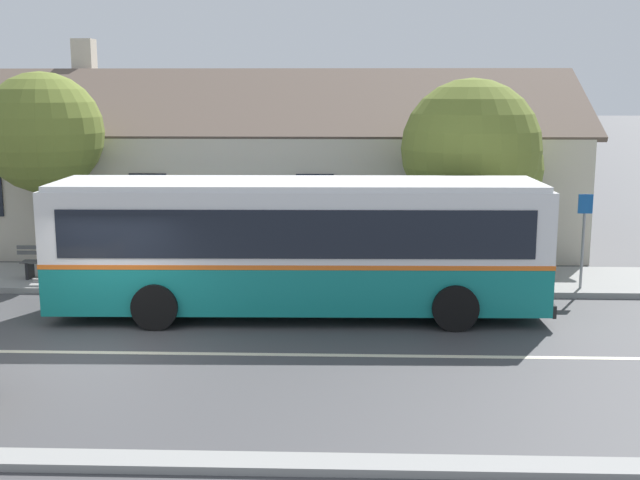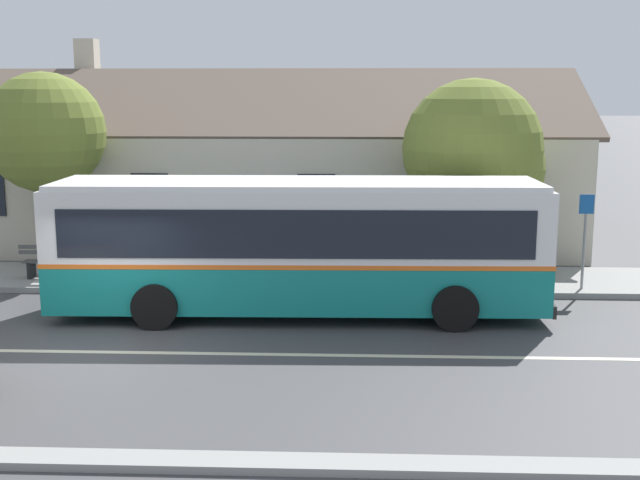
{
  "view_description": "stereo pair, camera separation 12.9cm",
  "coord_description": "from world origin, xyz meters",
  "px_view_note": "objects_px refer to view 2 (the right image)",
  "views": [
    {
      "loc": [
        4.91,
        -14.89,
        5.07
      ],
      "look_at": [
        4.3,
        2.6,
        1.79
      ],
      "focal_mm": 45.0,
      "sensor_mm": 36.0,
      "label": 1
    },
    {
      "loc": [
        5.04,
        -14.88,
        5.07
      ],
      "look_at": [
        4.3,
        2.6,
        1.79
      ],
      "focal_mm": 45.0,
      "sensor_mm": 36.0,
      "label": 2
    }
  ],
  "objects_px": {
    "bench_down_street": "(246,264)",
    "street_tree_secondary": "(45,133)",
    "transit_bus": "(299,243)",
    "bench_by_building": "(58,263)",
    "street_tree_primary": "(478,155)",
    "bus_stop_sign": "(585,230)"
  },
  "relations": [
    {
      "from": "bench_down_street",
      "to": "street_tree_primary",
      "type": "height_order",
      "value": "street_tree_primary"
    },
    {
      "from": "transit_bus",
      "to": "street_tree_primary",
      "type": "xyz_separation_m",
      "value": [
        4.59,
        3.99,
        1.7
      ]
    },
    {
      "from": "bench_down_street",
      "to": "bench_by_building",
      "type": "bearing_deg",
      "value": -178.48
    },
    {
      "from": "transit_bus",
      "to": "bus_stop_sign",
      "type": "height_order",
      "value": "transit_bus"
    },
    {
      "from": "street_tree_secondary",
      "to": "street_tree_primary",
      "type": "bearing_deg",
      "value": -0.94
    },
    {
      "from": "transit_bus",
      "to": "bus_stop_sign",
      "type": "distance_m",
      "value": 7.3
    },
    {
      "from": "transit_bus",
      "to": "street_tree_secondary",
      "type": "distance_m",
      "value": 8.71
    },
    {
      "from": "bench_down_street",
      "to": "street_tree_primary",
      "type": "xyz_separation_m",
      "value": [
        6.17,
        1.24,
        2.79
      ]
    },
    {
      "from": "bench_by_building",
      "to": "street_tree_primary",
      "type": "xyz_separation_m",
      "value": [
        11.15,
        1.37,
        2.78
      ]
    },
    {
      "from": "bench_by_building",
      "to": "street_tree_secondary",
      "type": "relative_size",
      "value": 0.34
    },
    {
      "from": "street_tree_primary",
      "to": "street_tree_secondary",
      "type": "xyz_separation_m",
      "value": [
        -11.9,
        0.19,
        0.53
      ]
    },
    {
      "from": "bench_by_building",
      "to": "bus_stop_sign",
      "type": "height_order",
      "value": "bus_stop_sign"
    },
    {
      "from": "transit_bus",
      "to": "street_tree_secondary",
      "type": "relative_size",
      "value": 1.99
    },
    {
      "from": "transit_bus",
      "to": "street_tree_primary",
      "type": "relative_size",
      "value": 2.06
    },
    {
      "from": "street_tree_secondary",
      "to": "transit_bus",
      "type": "bearing_deg",
      "value": -29.75
    },
    {
      "from": "street_tree_secondary",
      "to": "bus_stop_sign",
      "type": "relative_size",
      "value": 2.33
    },
    {
      "from": "street_tree_secondary",
      "to": "bench_by_building",
      "type": "bearing_deg",
      "value": -64.36
    },
    {
      "from": "bench_down_street",
      "to": "bus_stop_sign",
      "type": "distance_m",
      "value": 8.67
    },
    {
      "from": "bus_stop_sign",
      "to": "transit_bus",
      "type": "bearing_deg",
      "value": -163.36
    },
    {
      "from": "bench_down_street",
      "to": "street_tree_secondary",
      "type": "xyz_separation_m",
      "value": [
        -5.74,
        1.43,
        3.32
      ]
    },
    {
      "from": "transit_bus",
      "to": "bench_by_building",
      "type": "height_order",
      "value": "transit_bus"
    },
    {
      "from": "bench_by_building",
      "to": "bus_stop_sign",
      "type": "relative_size",
      "value": 0.79
    }
  ]
}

